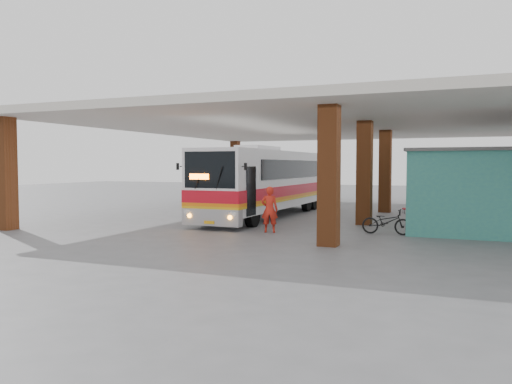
{
  "coord_description": "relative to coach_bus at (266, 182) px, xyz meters",
  "views": [
    {
      "loc": [
        6.83,
        -18.08,
        2.51
      ],
      "look_at": [
        -0.69,
        0.0,
        1.45
      ],
      "focal_mm": 35.0,
      "sensor_mm": 36.0,
      "label": 1
    }
  ],
  "objects": [
    {
      "name": "ground",
      "position": [
        2.0,
        -4.38,
        -1.69
      ],
      "size": [
        90.0,
        90.0,
        0.0
      ],
      "primitive_type": "plane",
      "color": "#515154",
      "rests_on": "ground"
    },
    {
      "name": "brick_columns",
      "position": [
        3.43,
        0.62,
        0.49
      ],
      "size": [
        20.1,
        21.6,
        4.35
      ],
      "color": "brown",
      "rests_on": "ground"
    },
    {
      "name": "canopy_roof",
      "position": [
        2.5,
        2.12,
        2.81
      ],
      "size": [
        21.0,
        23.0,
        0.3
      ],
      "primitive_type": "cube",
      "color": "silver",
      "rests_on": "brick_columns"
    },
    {
      "name": "shop_building",
      "position": [
        9.5,
        -0.38,
        -0.12
      ],
      "size": [
        5.2,
        8.2,
        3.11
      ],
      "color": "teal",
      "rests_on": "ground"
    },
    {
      "name": "coach_bus",
      "position": [
        0.0,
        0.0,
        0.0
      ],
      "size": [
        2.52,
        11.67,
        3.39
      ],
      "rotation": [
        0.0,
        0.0,
        -0.01
      ],
      "color": "white",
      "rests_on": "ground"
    },
    {
      "name": "motorcycle",
      "position": [
        6.3,
        -4.08,
        -1.22
      ],
      "size": [
        1.77,
        0.65,
        0.92
      ],
      "primitive_type": "imported",
      "rotation": [
        0.0,
        0.0,
        1.55
      ],
      "color": "black",
      "rests_on": "ground"
    },
    {
      "name": "pedestrian",
      "position": [
        2.21,
        -5.22,
        -0.83
      ],
      "size": [
        0.72,
        0.57,
        1.72
      ],
      "primitive_type": "imported",
      "rotation": [
        0.0,
        0.0,
        3.43
      ],
      "color": "red",
      "rests_on": "ground"
    },
    {
      "name": "red_chair",
      "position": [
        6.29,
        4.41,
        -1.3
      ],
      "size": [
        0.57,
        0.57,
        0.85
      ],
      "rotation": [
        0.0,
        0.0,
        0.34
      ],
      "color": "red",
      "rests_on": "ground"
    }
  ]
}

